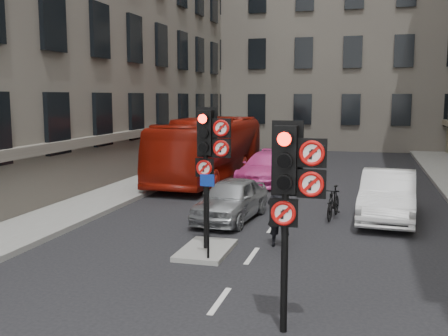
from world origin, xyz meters
The scene contains 12 objects.
pavement_left centered at (-7.20, 12.00, 0.08)m, with size 3.00×50.00×0.16m, color gray.
centre_island centered at (-1.20, 5.00, 0.06)m, with size 1.20×2.00×0.12m, color gray.
building_far centered at (0.00, 38.00, 10.00)m, with size 30.00×14.00×20.00m, color #6B655A.
signal_near centered at (1.49, 0.99, 2.58)m, with size 0.91×0.40×3.58m.
signal_far centered at (-1.11, 4.99, 2.70)m, with size 0.91×0.40×3.58m.
car_silver centered at (-1.46, 8.62, 0.67)m, with size 1.59×3.95×1.35m, color #979A9E.
car_white centered at (3.41, 9.99, 0.79)m, with size 1.66×4.77×1.57m, color silver.
car_pink centered at (-1.67, 16.00, 0.70)m, with size 1.96×4.83×1.40m, color #DE419B.
bus_red centered at (-4.50, 16.42, 1.46)m, with size 2.46×10.51×2.93m, color maroon.
motorcycle centered at (1.71, 9.67, 0.53)m, with size 0.50×1.75×1.05m, color black.
motorcyclist centered at (0.52, 6.00, 0.90)m, with size 0.66×0.43×1.80m, color black.
info_sign centered at (-0.90, 4.18, 1.43)m, with size 0.35×0.11×2.03m.
Camera 1 is at (2.62, -7.41, 3.98)m, focal length 42.00 mm.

